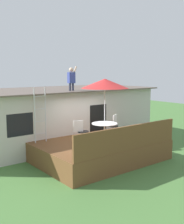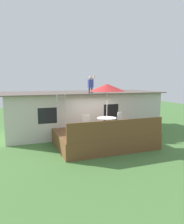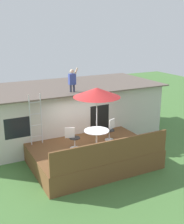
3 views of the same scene
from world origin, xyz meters
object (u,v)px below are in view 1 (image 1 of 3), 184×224
patio_table (105,127)px  patio_chair_left (81,132)px  person_figure (72,77)px  patio_umbrella (105,84)px  patio_chair_right (114,126)px  step_ladder (40,115)px

patio_table → patio_chair_left: 0.99m
patio_table → person_figure: 2.98m
patio_table → patio_umbrella: patio_umbrella is taller
patio_table → patio_chair_left: bearing=161.4°
patio_umbrella → patio_chair_right: (0.94, 0.47, -1.89)m
step_ladder → person_figure: 2.62m
patio_chair_right → step_ladder: bearing=-44.6°
person_figure → patio_chair_right: bearing=-59.9°
patio_umbrella → patio_chair_left: bearing=161.4°
patio_umbrella → person_figure: bearing=92.3°
patio_chair_left → patio_chair_right: size_ratio=1.00×
patio_table → patio_chair_right: patio_chair_right is taller
person_figure → patio_chair_left: 2.97m
step_ladder → person_figure: (2.04, 0.78, 1.45)m
patio_table → person_figure: size_ratio=0.94×
patio_table → patio_umbrella: (0.00, 0.00, 1.76)m
patio_umbrella → patio_chair_right: 2.16m
patio_table → person_figure: person_figure is taller
patio_chair_left → patio_table: bearing=-0.0°
patio_umbrella → step_ladder: patio_umbrella is taller
patio_chair_right → patio_table: bearing=-0.0°
patio_table → patio_chair_right: 1.06m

